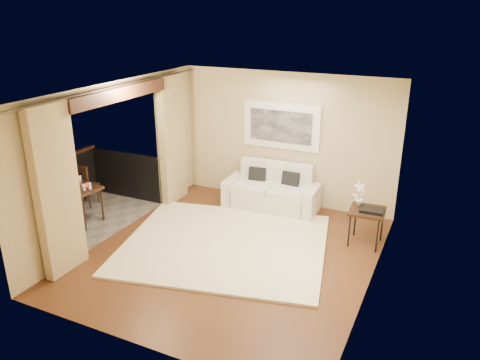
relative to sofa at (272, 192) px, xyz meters
The scene contains 18 objects.
floor 2.11m from the sofa, 86.97° to the right, with size 5.00×5.00×0.00m, color brown.
room_shell 3.64m from the sofa, 134.05° to the right, with size 5.00×6.40×5.00m.
balcony 3.82m from the sofa, 146.84° to the right, with size 1.81×2.60×1.17m.
curtains 3.06m from the sofa, 133.77° to the right, with size 0.16×4.80×2.64m.
artwork 1.35m from the sofa, 89.50° to the left, with size 1.62×0.07×0.92m.
rug 1.90m from the sofa, 94.14° to the right, with size 3.41×2.97×0.04m, color #FEF2CC.
sofa is the anchor object (origin of this frame).
side_table 2.20m from the sofa, 20.94° to the right, with size 0.62×0.62×0.64m.
tray 2.29m from the sofa, 21.11° to the right, with size 0.38×0.28×0.05m, color black.
orchid 2.05m from the sofa, 19.65° to the right, with size 0.24×0.16×0.45m, color white.
bistro_table 3.71m from the sofa, 142.95° to the right, with size 0.67×0.67×0.71m.
balcony_chair_far 3.86m from the sofa, 155.19° to the right, with size 0.45×0.45×0.91m.
balcony_chair_near 4.04m from the sofa, 135.58° to the right, with size 0.49×0.50×0.93m.
ice_bucket 3.80m from the sofa, 146.03° to the right, with size 0.18×0.18×0.20m, color white.
candle 3.61m from the sofa, 143.75° to the right, with size 0.06×0.06×0.07m, color red.
vase 3.82m from the sofa, 141.47° to the right, with size 0.04×0.04×0.18m, color silver.
glass_a 3.66m from the sofa, 140.92° to the right, with size 0.06×0.06×0.12m, color silver.
glass_b 3.56m from the sofa, 141.72° to the right, with size 0.06×0.06×0.12m, color silver.
Camera 1 is at (3.07, -6.17, 3.90)m, focal length 35.00 mm.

